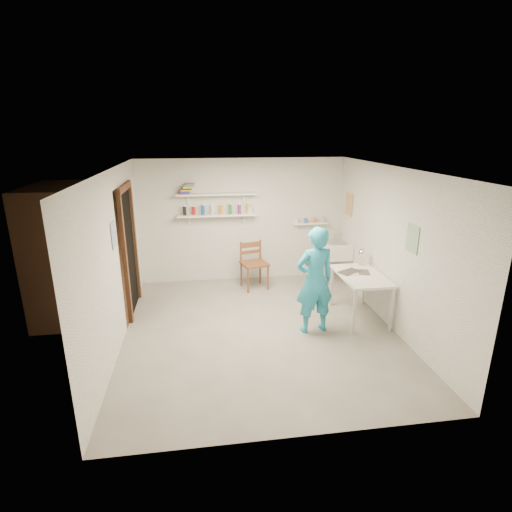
{
  "coord_description": "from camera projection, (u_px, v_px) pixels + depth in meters",
  "views": [
    {
      "loc": [
        -0.85,
        -5.38,
        2.89
      ],
      "look_at": [
        0.0,
        0.4,
        1.05
      ],
      "focal_mm": 28.0,
      "sensor_mm": 36.0,
      "label": 1
    }
  ],
  "objects": [
    {
      "name": "floor",
      "position": [
        260.0,
        330.0,
        6.06
      ],
      "size": [
        4.0,
        4.5,
        0.02
      ],
      "primitive_type": "cube",
      "color": "slate",
      "rests_on": "ground"
    },
    {
      "name": "ceiling",
      "position": [
        260.0,
        168.0,
        5.33
      ],
      "size": [
        4.0,
        4.5,
        0.02
      ],
      "primitive_type": "cube",
      "color": "silver",
      "rests_on": "wall_back"
    },
    {
      "name": "wall_back",
      "position": [
        242.0,
        221.0,
        7.83
      ],
      "size": [
        4.0,
        0.02,
        2.4
      ],
      "primitive_type": "cube",
      "color": "silver",
      "rests_on": "ground"
    },
    {
      "name": "wall_front",
      "position": [
        299.0,
        329.0,
        3.57
      ],
      "size": [
        4.0,
        0.02,
        2.4
      ],
      "primitive_type": "cube",
      "color": "silver",
      "rests_on": "ground"
    },
    {
      "name": "wall_left",
      "position": [
        114.0,
        261.0,
        5.42
      ],
      "size": [
        0.02,
        4.5,
        2.4
      ],
      "primitive_type": "cube",
      "color": "silver",
      "rests_on": "ground"
    },
    {
      "name": "wall_right",
      "position": [
        392.0,
        249.0,
        5.98
      ],
      "size": [
        0.02,
        4.5,
        2.4
      ],
      "primitive_type": "cube",
      "color": "silver",
      "rests_on": "ground"
    },
    {
      "name": "doorway_recess",
      "position": [
        129.0,
        252.0,
        6.47
      ],
      "size": [
        0.02,
        0.9,
        2.0
      ],
      "primitive_type": "cube",
      "color": "black",
      "rests_on": "wall_left"
    },
    {
      "name": "corridor_box",
      "position": [
        83.0,
        251.0,
        6.36
      ],
      "size": [
        1.4,
        1.5,
        2.1
      ],
      "primitive_type": "cube",
      "color": "brown",
      "rests_on": "ground"
    },
    {
      "name": "door_lintel",
      "position": [
        124.0,
        187.0,
        6.16
      ],
      "size": [
        0.06,
        1.05,
        0.1
      ],
      "primitive_type": "cube",
      "color": "brown",
      "rests_on": "wall_left"
    },
    {
      "name": "door_jamb_near",
      "position": [
        125.0,
        262.0,
        6.01
      ],
      "size": [
        0.06,
        0.1,
        2.0
      ],
      "primitive_type": "cube",
      "color": "brown",
      "rests_on": "ground"
    },
    {
      "name": "door_jamb_far",
      "position": [
        135.0,
        244.0,
        6.95
      ],
      "size": [
        0.06,
        0.1,
        2.0
      ],
      "primitive_type": "cube",
      "color": "brown",
      "rests_on": "ground"
    },
    {
      "name": "shelf_lower",
      "position": [
        217.0,
        215.0,
        7.59
      ],
      "size": [
        1.5,
        0.22,
        0.03
      ],
      "primitive_type": "cube",
      "color": "white",
      "rests_on": "wall_back"
    },
    {
      "name": "shelf_upper",
      "position": [
        216.0,
        194.0,
        7.47
      ],
      "size": [
        1.5,
        0.22,
        0.03
      ],
      "primitive_type": "cube",
      "color": "white",
      "rests_on": "wall_back"
    },
    {
      "name": "ledge_shelf",
      "position": [
        310.0,
        223.0,
        7.96
      ],
      "size": [
        0.7,
        0.14,
        0.03
      ],
      "primitive_type": "cube",
      "color": "white",
      "rests_on": "wall_back"
    },
    {
      "name": "poster_left",
      "position": [
        114.0,
        235.0,
        5.37
      ],
      "size": [
        0.01,
        0.28,
        0.36
      ],
      "primitive_type": "cube",
      "color": "#334C7F",
      "rests_on": "wall_left"
    },
    {
      "name": "poster_right_a",
      "position": [
        349.0,
        204.0,
        7.57
      ],
      "size": [
        0.01,
        0.34,
        0.42
      ],
      "primitive_type": "cube",
      "color": "#995933",
      "rests_on": "wall_right"
    },
    {
      "name": "poster_right_b",
      "position": [
        412.0,
        239.0,
        5.36
      ],
      "size": [
        0.01,
        0.3,
        0.38
      ],
      "primitive_type": "cube",
      "color": "#3F724C",
      "rests_on": "wall_right"
    },
    {
      "name": "belfast_sink",
      "position": [
        336.0,
        249.0,
        7.7
      ],
      "size": [
        0.48,
        0.6,
        0.3
      ],
      "primitive_type": "cube",
      "color": "white",
      "rests_on": "wall_right"
    },
    {
      "name": "man",
      "position": [
        315.0,
        281.0,
        5.8
      ],
      "size": [
        0.64,
        0.47,
        1.61
      ],
      "primitive_type": "imported",
      "rotation": [
        0.0,
        0.0,
        3.3
      ],
      "color": "#2598B9",
      "rests_on": "ground"
    },
    {
      "name": "wall_clock",
      "position": [
        314.0,
        258.0,
        5.93
      ],
      "size": [
        0.29,
        0.08,
        0.29
      ],
      "primitive_type": "cylinder",
      "rotation": [
        1.57,
        0.0,
        0.16
      ],
      "color": "#EDECA1",
      "rests_on": "man"
    },
    {
      "name": "wooden_chair",
      "position": [
        254.0,
        264.0,
        7.52
      ],
      "size": [
        0.55,
        0.53,
        0.98
      ],
      "primitive_type": "cube",
      "rotation": [
        0.0,
        0.0,
        0.24
      ],
      "color": "brown",
      "rests_on": "ground"
    },
    {
      "name": "work_table",
      "position": [
        360.0,
        296.0,
        6.35
      ],
      "size": [
        0.66,
        1.1,
        0.73
      ],
      "primitive_type": "cube",
      "color": "silver",
      "rests_on": "ground"
    },
    {
      "name": "desk_lamp",
      "position": [
        363.0,
        253.0,
        6.62
      ],
      "size": [
        0.14,
        0.14,
        0.14
      ],
      "primitive_type": "sphere",
      "color": "silver",
      "rests_on": "work_table"
    },
    {
      "name": "spray_cans",
      "position": [
        217.0,
        210.0,
        7.56
      ],
      "size": [
        1.29,
        0.06,
        0.17
      ],
      "color": "black",
      "rests_on": "shelf_lower"
    },
    {
      "name": "book_stack",
      "position": [
        187.0,
        189.0,
        7.36
      ],
      "size": [
        0.3,
        0.14,
        0.2
      ],
      "color": "red",
      "rests_on": "shelf_upper"
    },
    {
      "name": "ledge_pots",
      "position": [
        310.0,
        220.0,
        7.94
      ],
      "size": [
        0.48,
        0.07,
        0.09
      ],
      "color": "silver",
      "rests_on": "ledge_shelf"
    },
    {
      "name": "papers",
      "position": [
        362.0,
        274.0,
        6.24
      ],
      "size": [
        0.3,
        0.22,
        0.02
      ],
      "color": "silver",
      "rests_on": "work_table"
    }
  ]
}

